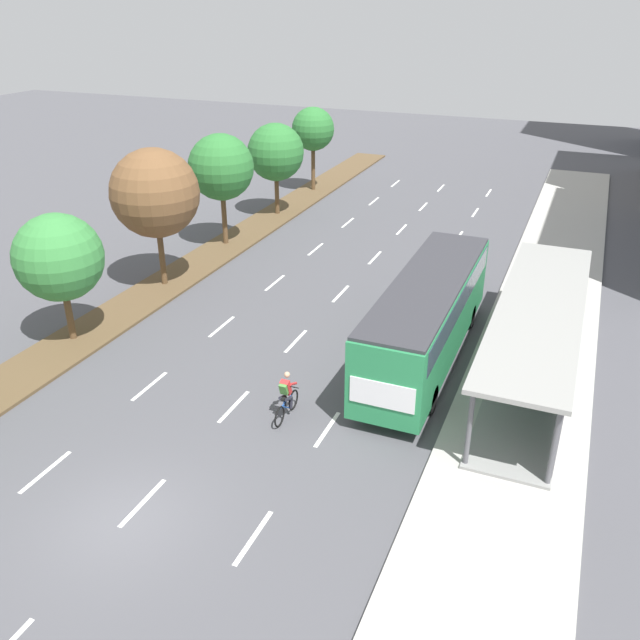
% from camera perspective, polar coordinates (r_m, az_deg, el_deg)
% --- Properties ---
extents(ground_plane, '(140.00, 140.00, 0.00)m').
position_cam_1_polar(ground_plane, '(19.46, -16.42, -16.27)').
color(ground_plane, '#4C4C51').
extents(median_strip, '(2.60, 52.00, 0.12)m').
position_cam_1_polar(median_strip, '(37.93, -8.12, 6.30)').
color(median_strip, brown).
rests_on(median_strip, ground).
extents(sidewalk_right, '(4.50, 52.00, 0.15)m').
position_cam_1_polar(sidewalk_right, '(33.17, 19.19, 2.11)').
color(sidewalk_right, '#ADAAA3').
rests_on(sidewalk_right, ground).
extents(lane_divider_left, '(0.14, 43.90, 0.01)m').
position_cam_1_polar(lane_divider_left, '(32.89, -3.91, 3.23)').
color(lane_divider_left, white).
rests_on(lane_divider_left, ground).
extents(lane_divider_center, '(0.14, 43.90, 0.01)m').
position_cam_1_polar(lane_divider_center, '(31.60, 1.80, 2.29)').
color(lane_divider_center, white).
rests_on(lane_divider_center, ground).
extents(lane_divider_right, '(0.14, 43.90, 0.01)m').
position_cam_1_polar(lane_divider_right, '(30.66, 7.93, 1.26)').
color(lane_divider_right, white).
rests_on(lane_divider_right, ground).
extents(bus_shelter, '(2.90, 13.17, 2.86)m').
position_cam_1_polar(bus_shelter, '(24.98, 18.78, -1.28)').
color(bus_shelter, gray).
rests_on(bus_shelter, sidewalk_right).
extents(bus, '(2.54, 11.29, 3.37)m').
position_cam_1_polar(bus, '(25.33, 9.26, 0.76)').
color(bus, '#28844C').
rests_on(bus, ground).
extents(cyclist, '(0.46, 1.82, 1.71)m').
position_cam_1_polar(cyclist, '(22.15, -2.93, -6.68)').
color(cyclist, black).
rests_on(cyclist, ground).
extents(median_tree_second, '(3.47, 3.47, 5.26)m').
position_cam_1_polar(median_tree_second, '(27.76, -21.62, 5.02)').
color(median_tree_second, brown).
rests_on(median_tree_second, median_strip).
extents(median_tree_third, '(4.13, 4.13, 6.56)m').
position_cam_1_polar(median_tree_third, '(31.92, -14.06, 10.55)').
color(median_tree_third, brown).
rests_on(median_tree_third, median_strip).
extents(median_tree_fourth, '(3.58, 3.58, 6.12)m').
position_cam_1_polar(median_tree_fourth, '(37.14, -8.54, 12.89)').
color(median_tree_fourth, brown).
rests_on(median_tree_fourth, median_strip).
extents(median_tree_fifth, '(3.54, 3.54, 5.69)m').
position_cam_1_polar(median_tree_fifth, '(42.53, -3.85, 14.24)').
color(median_tree_fifth, brown).
rests_on(median_tree_fifth, median_strip).
extents(median_tree_farthest, '(2.99, 2.99, 5.79)m').
position_cam_1_polar(median_tree_farthest, '(48.15, -0.61, 16.13)').
color(median_tree_farthest, brown).
rests_on(median_tree_farthest, median_strip).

